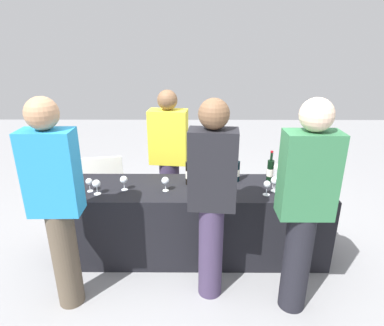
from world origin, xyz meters
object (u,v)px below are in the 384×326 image
Objects in this scene: wine_glass_2 at (124,180)px; wine_bottle_1 at (221,172)px; wine_glass_1 at (96,184)px; wine_glass_5 at (275,181)px; guest_1 at (212,196)px; guest_2 at (304,204)px; menu_board at (101,184)px; wine_bottle_3 at (270,171)px; server_pouring at (169,156)px; wine_bottle_2 at (236,171)px; wine_glass_4 at (267,185)px; guest_0 at (56,200)px; ice_bucket at (284,178)px; wine_glass_3 at (165,181)px; wine_glass_0 at (89,182)px; wine_bottle_0 at (189,173)px.

wine_bottle_1 is at bearing 10.12° from wine_glass_2.
wine_glass_1 is 0.98× the size of wine_glass_5.
guest_1 is 0.98× the size of guest_2.
menu_board is (-1.34, 1.51, -0.59)m from guest_1.
guest_1 reaches higher than wine_bottle_3.
wine_bottle_1 is at bearing -39.78° from menu_board.
server_pouring is at bearing 139.30° from wine_bottle_1.
wine_bottle_3 reaches higher than wine_bottle_2.
guest_1 is (-0.53, -0.41, 0.09)m from wine_glass_4.
guest_0 is 1.02× the size of guest_1.
ice_bucket reaches higher than wine_glass_4.
wine_glass_3 is (-0.54, -0.18, -0.02)m from wine_bottle_1.
guest_2 is (0.06, -0.86, 0.08)m from wine_bottle_3.
wine_glass_0 is 0.90× the size of wine_glass_5.
guest_2 reaches higher than wine_glass_4.
ice_bucket is at bearing 38.00° from wine_glass_4.
guest_0 is at bearing -150.38° from wine_bottle_2.
guest_0 is 1.19m from guest_1.
wine_glass_2 is at bearing 5.76° from wine_glass_0.
wine_bottle_1 is at bearing -163.36° from wine_bottle_2.
wine_glass_3 is at bearing 135.19° from guest_1.
wine_bottle_2 is at bearing 16.64° from wine_bottle_1.
wine_bottle_3 is 0.19× the size of guest_1.
guest_1 is (-0.13, -0.67, 0.07)m from wine_bottle_1.
wine_bottle_1 is 0.99m from guest_2.
guest_0 reaches higher than wine_bottle_3.
wine_bottle_1 is at bearing 169.25° from ice_bucket.
menu_board is at bearing 157.87° from wine_bottle_3.
wine_bottle_2 is 0.96m from guest_2.
wine_glass_0 is (-1.74, -0.24, -0.02)m from wine_bottle_3.
guest_0 is (-1.80, -0.82, 0.09)m from wine_bottle_3.
wine_bottle_3 is 0.23m from wine_glass_5.
wine_glass_5 is 0.09× the size of server_pouring.
wine_glass_3 is at bearing -161.27° from wine_bottle_1.
wine_glass_1 is (-1.32, -0.30, -0.01)m from wine_bottle_2.
wine_glass_4 is 0.59m from guest_2.
wine_bottle_1 is at bearing 5.01° from wine_bottle_0.
wine_glass_4 is at bearing -2.26° from wine_glass_0.
server_pouring reaches higher than menu_board.
wine_bottle_0 is 1.54× the size of ice_bucket.
wine_bottle_2 is at bearing 127.94° from wine_glass_4.
wine_bottle_1 is at bearing 159.05° from wine_glass_5.
menu_board is (-1.87, 1.10, -0.50)m from wine_glass_4.
guest_2 reaches higher than server_pouring.
wine_bottle_1 is (0.32, 0.03, -0.00)m from wine_bottle_0.
wine_glass_2 is at bearing 179.14° from wine_glass_5.
wine_bottle_0 is at bearing -174.99° from wine_bottle_1.
wine_glass_2 is 0.73m from guest_0.
wine_bottle_2 is at bearing 8.99° from wine_bottle_0.
wine_bottle_0 is 1.01× the size of wine_bottle_3.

